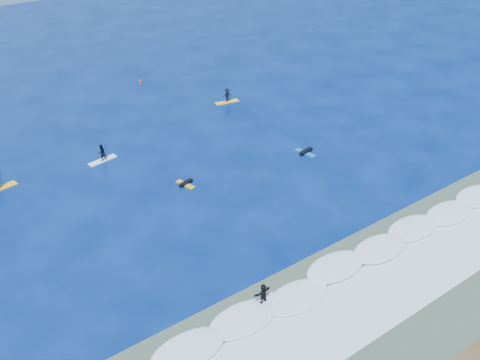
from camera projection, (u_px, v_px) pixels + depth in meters
ground at (242, 210)px, 43.14m from camera, size 160.00×160.00×0.00m
shallow_water at (373, 314)px, 33.49m from camera, size 90.00×13.00×0.01m
breaking_wave at (329, 278)px, 36.25m from camera, size 40.00×6.00×0.30m
whitewater at (362, 304)px, 34.18m from camera, size 34.00×5.00×0.02m
sup_paddler_center at (102, 154)px, 49.58m from camera, size 2.83×1.11×1.94m
sup_paddler_right at (227, 96)px, 61.07m from camera, size 2.87×1.19×1.96m
prone_paddler_near at (185, 184)px, 46.29m from camera, size 1.53×1.99×0.40m
prone_paddler_far at (305, 152)px, 51.11m from camera, size 1.77×2.28×0.46m
wave_surfer at (263, 295)px, 33.74m from camera, size 2.13×0.73×1.51m
marker_buoy at (141, 82)px, 66.07m from camera, size 0.27×0.27×0.64m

